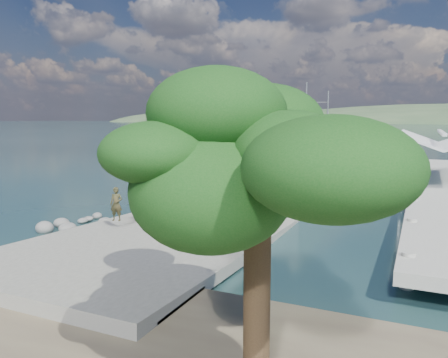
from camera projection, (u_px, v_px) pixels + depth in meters
The scene contains 8 objects.
ground at pixel (171, 240), 22.72m from camera, with size 1400.00×1400.00×0.00m, color #173438.
boat_ramp at pixel (161, 240), 21.78m from camera, with size 10.00×18.00×0.50m, color slate.
shoreline_rocks at pixel (85, 226), 25.70m from camera, with size 3.20×5.60×0.90m, color #5C5D5A, non-canonical shape.
pier at pixel (439, 178), 34.11m from camera, with size 6.40×44.00×6.10m.
landing_craft at pixel (291, 173), 43.10m from camera, with size 10.10×38.53×11.41m.
military_truck at pixel (231, 189), 24.96m from camera, with size 2.51×7.60×3.51m.
soldier at pixel (117, 211), 23.09m from camera, with size 0.66×0.43×1.80m, color black.
overhang_tree at pixel (244, 155), 9.73m from camera, with size 7.54×6.94×6.84m.
Camera 1 is at (11.61, -18.95, 6.30)m, focal length 35.00 mm.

